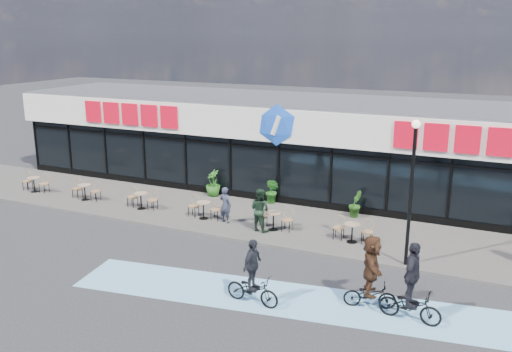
% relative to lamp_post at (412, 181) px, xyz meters
% --- Properties ---
extents(ground, '(120.00, 120.00, 0.00)m').
position_rel_lamp_post_xyz_m(ground, '(-6.63, -2.30, -3.09)').
color(ground, '#28282B').
rests_on(ground, ground).
extents(sidewalk, '(44.00, 5.00, 0.10)m').
position_rel_lamp_post_xyz_m(sidewalk, '(-6.63, 2.20, -3.04)').
color(sidewalk, '#514D48').
rests_on(sidewalk, ground).
extents(bike_lane, '(14.17, 4.13, 0.01)m').
position_rel_lamp_post_xyz_m(bike_lane, '(-2.63, -3.80, -3.08)').
color(bike_lane, '#74B4DC').
rests_on(bike_lane, ground).
extents(building, '(30.60, 6.57, 4.75)m').
position_rel_lamp_post_xyz_m(building, '(-6.63, 7.63, -0.75)').
color(building, black).
rests_on(building, ground).
extents(lamp_post, '(0.28, 0.28, 5.01)m').
position_rel_lamp_post_xyz_m(lamp_post, '(0.00, 0.00, 0.00)').
color(lamp_post, black).
rests_on(lamp_post, sidewalk).
extents(bistro_set_0, '(1.54, 0.62, 0.90)m').
position_rel_lamp_post_xyz_m(bistro_set_0, '(-18.36, 1.34, -2.53)').
color(bistro_set_0, tan).
rests_on(bistro_set_0, sidewalk).
extents(bistro_set_1, '(1.54, 0.62, 0.90)m').
position_rel_lamp_post_xyz_m(bistro_set_1, '(-15.13, 1.34, -2.53)').
color(bistro_set_1, tan).
rests_on(bistro_set_1, sidewalk).
extents(bistro_set_2, '(1.54, 0.62, 0.90)m').
position_rel_lamp_post_xyz_m(bistro_set_2, '(-11.90, 1.34, -2.53)').
color(bistro_set_2, tan).
rests_on(bistro_set_2, sidewalk).
extents(bistro_set_3, '(1.54, 0.62, 0.90)m').
position_rel_lamp_post_xyz_m(bistro_set_3, '(-8.67, 1.34, -2.53)').
color(bistro_set_3, tan).
rests_on(bistro_set_3, sidewalk).
extents(bistro_set_4, '(1.54, 0.62, 0.90)m').
position_rel_lamp_post_xyz_m(bistro_set_4, '(-5.44, 1.34, -2.53)').
color(bistro_set_4, tan).
rests_on(bistro_set_4, sidewalk).
extents(bistro_set_5, '(1.54, 0.62, 0.90)m').
position_rel_lamp_post_xyz_m(bistro_set_5, '(-2.21, 1.34, -2.53)').
color(bistro_set_5, tan).
rests_on(bistro_set_5, sidewalk).
extents(potted_plant_left, '(1.02, 1.02, 1.29)m').
position_rel_lamp_post_xyz_m(potted_plant_left, '(-9.91, 4.35, -2.35)').
color(potted_plant_left, '#255E1B').
rests_on(potted_plant_left, sidewalk).
extents(potted_plant_mid, '(0.81, 0.75, 1.19)m').
position_rel_lamp_post_xyz_m(potted_plant_mid, '(-6.82, 4.41, -2.39)').
color(potted_plant_mid, '#215F1B').
rests_on(potted_plant_mid, sidewalk).
extents(potted_plant_right, '(0.55, 0.67, 1.15)m').
position_rel_lamp_post_xyz_m(potted_plant_right, '(-2.85, 4.17, -2.42)').
color(potted_plant_right, '#224B15').
rests_on(potted_plant_right, sidewalk).
extents(patron_left, '(0.63, 0.48, 1.53)m').
position_rel_lamp_post_xyz_m(patron_left, '(-7.60, 1.23, -2.22)').
color(patron_left, '#2A3042').
rests_on(patron_left, sidewalk).
extents(patron_right, '(0.99, 0.86, 1.76)m').
position_rel_lamp_post_xyz_m(patron_right, '(-5.90, 0.94, -2.11)').
color(patron_right, black).
rests_on(patron_right, sidewalk).
extents(cyclist_a, '(1.82, 1.15, 2.34)m').
position_rel_lamp_post_xyz_m(cyclist_a, '(0.70, -3.60, -2.17)').
color(cyclist_a, black).
rests_on(cyclist_a, ground).
extents(cyclist_b, '(1.61, 1.75, 2.25)m').
position_rel_lamp_post_xyz_m(cyclist_b, '(-0.49, -3.30, -2.01)').
color(cyclist_b, black).
rests_on(cyclist_b, ground).
extents(cyclist_c, '(1.76, 0.96, 2.04)m').
position_rel_lamp_post_xyz_m(cyclist_c, '(-3.71, -4.52, -2.34)').
color(cyclist_c, black).
rests_on(cyclist_c, ground).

